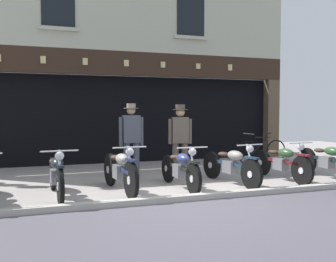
{
  "coord_description": "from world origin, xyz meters",
  "views": [
    {
      "loc": [
        -2.63,
        -6.11,
        1.58
      ],
      "look_at": [
        0.52,
        2.78,
        1.07
      ],
      "focal_mm": 41.34,
      "sensor_mm": 36.0,
      "label": 1
    }
  ],
  "objects_px": {
    "salesman_left": "(131,138)",
    "motorcycle_center": "(180,168)",
    "motorcycle_left": "(56,174)",
    "motorcycle_center_right": "(231,165)",
    "shopkeeper_center": "(180,136)",
    "advert_board_near": "(171,108)",
    "motorcycle_far_right": "(327,160)",
    "motorcycle_center_left": "(120,169)",
    "motorcycle_right": "(281,162)",
    "leaning_bicycle": "(263,151)"
  },
  "relations": [
    {
      "from": "motorcycle_center_right",
      "to": "advert_board_near",
      "type": "xyz_separation_m",
      "value": [
        0.15,
        4.21,
        1.24
      ]
    },
    {
      "from": "salesman_left",
      "to": "leaning_bicycle",
      "type": "height_order",
      "value": "salesman_left"
    },
    {
      "from": "shopkeeper_center",
      "to": "leaning_bicycle",
      "type": "xyz_separation_m",
      "value": [
        3.15,
        1.32,
        -0.58
      ]
    },
    {
      "from": "advert_board_near",
      "to": "salesman_left",
      "type": "bearing_deg",
      "value": -123.75
    },
    {
      "from": "motorcycle_right",
      "to": "salesman_left",
      "type": "xyz_separation_m",
      "value": [
        -3.2,
        1.12,
        0.54
      ]
    },
    {
      "from": "motorcycle_center_right",
      "to": "salesman_left",
      "type": "distance_m",
      "value": 2.28
    },
    {
      "from": "motorcycle_center_left",
      "to": "motorcycle_right",
      "type": "distance_m",
      "value": 3.71
    },
    {
      "from": "motorcycle_center_right",
      "to": "shopkeeper_center",
      "type": "xyz_separation_m",
      "value": [
        -0.7,
        1.2,
        0.54
      ]
    },
    {
      "from": "salesman_left",
      "to": "advert_board_near",
      "type": "height_order",
      "value": "advert_board_near"
    },
    {
      "from": "motorcycle_far_right",
      "to": "shopkeeper_center",
      "type": "distance_m",
      "value": 3.47
    },
    {
      "from": "motorcycle_center_right",
      "to": "motorcycle_far_right",
      "type": "relative_size",
      "value": 1.01
    },
    {
      "from": "motorcycle_left",
      "to": "motorcycle_right",
      "type": "height_order",
      "value": "motorcycle_left"
    },
    {
      "from": "motorcycle_center_right",
      "to": "motorcycle_far_right",
      "type": "height_order",
      "value": "motorcycle_far_right"
    },
    {
      "from": "motorcycle_right",
      "to": "leaning_bicycle",
      "type": "height_order",
      "value": "leaning_bicycle"
    },
    {
      "from": "motorcycle_center_left",
      "to": "shopkeeper_center",
      "type": "relative_size",
      "value": 1.2
    },
    {
      "from": "motorcycle_left",
      "to": "salesman_left",
      "type": "xyz_separation_m",
      "value": [
        1.7,
        1.2,
        0.53
      ]
    },
    {
      "from": "motorcycle_center",
      "to": "leaning_bicycle",
      "type": "bearing_deg",
      "value": -145.34
    },
    {
      "from": "motorcycle_center",
      "to": "motorcycle_center_left",
      "type": "bearing_deg",
      "value": -2.83
    },
    {
      "from": "motorcycle_center_right",
      "to": "motorcycle_far_right",
      "type": "distance_m",
      "value": 2.46
    },
    {
      "from": "motorcycle_left",
      "to": "shopkeeper_center",
      "type": "distance_m",
      "value": 3.21
    },
    {
      "from": "motorcycle_far_right",
      "to": "shopkeeper_center",
      "type": "xyz_separation_m",
      "value": [
        -3.15,
        1.33,
        0.54
      ]
    },
    {
      "from": "motorcycle_left",
      "to": "motorcycle_center_left",
      "type": "xyz_separation_m",
      "value": [
        1.18,
        0.05,
        0.01
      ]
    },
    {
      "from": "motorcycle_far_right",
      "to": "advert_board_near",
      "type": "bearing_deg",
      "value": -61.76
    },
    {
      "from": "shopkeeper_center",
      "to": "leaning_bicycle",
      "type": "bearing_deg",
      "value": -145.6
    },
    {
      "from": "motorcycle_center",
      "to": "motorcycle_center_right",
      "type": "relative_size",
      "value": 0.97
    },
    {
      "from": "motorcycle_center",
      "to": "shopkeeper_center",
      "type": "relative_size",
      "value": 1.16
    },
    {
      "from": "salesman_left",
      "to": "leaning_bicycle",
      "type": "bearing_deg",
      "value": -161.92
    },
    {
      "from": "motorcycle_left",
      "to": "motorcycle_far_right",
      "type": "distance_m",
      "value": 6.06
    },
    {
      "from": "leaning_bicycle",
      "to": "motorcycle_left",
      "type": "bearing_deg",
      "value": 109.38
    },
    {
      "from": "motorcycle_left",
      "to": "motorcycle_center",
      "type": "height_order",
      "value": "motorcycle_left"
    },
    {
      "from": "salesman_left",
      "to": "motorcycle_center",
      "type": "bearing_deg",
      "value": 121.11
    },
    {
      "from": "motorcycle_center",
      "to": "motorcycle_center_right",
      "type": "distance_m",
      "value": 1.19
    },
    {
      "from": "motorcycle_far_right",
      "to": "motorcycle_center_right",
      "type": "bearing_deg",
      "value": -2.79
    },
    {
      "from": "salesman_left",
      "to": "advert_board_near",
      "type": "xyz_separation_m",
      "value": [
        2.05,
        3.07,
        0.7
      ]
    },
    {
      "from": "shopkeeper_center",
      "to": "advert_board_near",
      "type": "relative_size",
      "value": 1.84
    },
    {
      "from": "motorcycle_center_right",
      "to": "shopkeeper_center",
      "type": "distance_m",
      "value": 1.49
    },
    {
      "from": "shopkeeper_center",
      "to": "motorcycle_center_left",
      "type": "bearing_deg",
      "value": 46.91
    },
    {
      "from": "motorcycle_right",
      "to": "shopkeeper_center",
      "type": "height_order",
      "value": "shopkeeper_center"
    },
    {
      "from": "shopkeeper_center",
      "to": "advert_board_near",
      "type": "bearing_deg",
      "value": -94.23
    },
    {
      "from": "motorcycle_center_right",
      "to": "salesman_left",
      "type": "height_order",
      "value": "salesman_left"
    },
    {
      "from": "motorcycle_center_right",
      "to": "motorcycle_right",
      "type": "bearing_deg",
      "value": 173.72
    },
    {
      "from": "motorcycle_left",
      "to": "motorcycle_center",
      "type": "distance_m",
      "value": 2.41
    },
    {
      "from": "motorcycle_left",
      "to": "motorcycle_center_left",
      "type": "bearing_deg",
      "value": -179.68
    },
    {
      "from": "motorcycle_left",
      "to": "motorcycle_center_right",
      "type": "bearing_deg",
      "value": 179.04
    },
    {
      "from": "motorcycle_center",
      "to": "leaning_bicycle",
      "type": "xyz_separation_m",
      "value": [
        3.64,
        2.59,
        -0.04
      ]
    },
    {
      "from": "salesman_left",
      "to": "motorcycle_center_left",
      "type": "bearing_deg",
      "value": 66.12
    },
    {
      "from": "motorcycle_center_left",
      "to": "shopkeeper_center",
      "type": "xyz_separation_m",
      "value": [
        1.72,
        1.22,
        0.52
      ]
    },
    {
      "from": "motorcycle_far_right",
      "to": "salesman_left",
      "type": "bearing_deg",
      "value": -15.93
    },
    {
      "from": "salesman_left",
      "to": "motorcycle_center_right",
      "type": "bearing_deg",
      "value": 149.53
    },
    {
      "from": "motorcycle_center_right",
      "to": "motorcycle_far_right",
      "type": "xyz_separation_m",
      "value": [
        2.45,
        -0.13,
        0.01
      ]
    }
  ]
}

